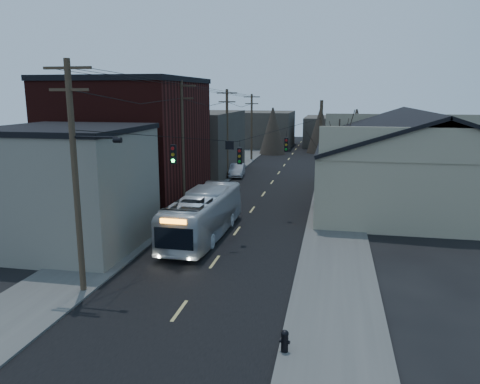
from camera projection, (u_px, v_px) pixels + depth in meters
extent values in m
plane|color=black|center=(163.00, 334.00, 17.90)|extent=(160.00, 160.00, 0.00)
cube|color=black|center=(269.00, 186.00, 46.68)|extent=(9.00, 110.00, 0.02)
cube|color=#474744|center=(207.00, 183.00, 47.92)|extent=(4.00, 110.00, 0.12)
cube|color=#474744|center=(336.00, 188.00, 45.42)|extent=(4.00, 110.00, 0.12)
cube|color=slate|center=(70.00, 189.00, 27.55)|extent=(8.00, 8.00, 7.00)
cube|color=black|center=(132.00, 144.00, 37.98)|extent=(10.00, 12.00, 10.00)
cube|color=#37312C|center=(195.00, 143.00, 53.55)|extent=(9.00, 14.00, 7.00)
cube|color=gray|center=(417.00, 174.00, 38.86)|extent=(16.00, 20.00, 5.00)
cube|color=black|center=(370.00, 127.00, 38.85)|extent=(8.16, 20.60, 2.86)
cube|color=black|center=(473.00, 129.00, 37.31)|extent=(8.16, 20.60, 2.86)
cube|color=#37312C|center=(263.00, 129.00, 80.79)|extent=(10.00, 12.00, 6.00)
cube|color=#37312C|center=(339.00, 131.00, 83.19)|extent=(12.00, 14.00, 5.00)
cone|color=black|center=(338.00, 167.00, 35.09)|extent=(0.40, 0.40, 7.20)
cylinder|color=#382B1E|center=(76.00, 181.00, 20.66)|extent=(0.28, 0.28, 10.50)
cube|color=#382B1E|center=(67.00, 68.00, 19.66)|extent=(2.20, 0.12, 0.12)
cylinder|color=#382B1E|center=(183.00, 148.00, 35.10)|extent=(0.28, 0.28, 10.00)
cube|color=#382B1E|center=(181.00, 86.00, 34.15)|extent=(2.20, 0.12, 0.12)
cylinder|color=#382B1E|center=(227.00, 135.00, 49.54)|extent=(0.28, 0.28, 9.50)
cube|color=#382B1E|center=(227.00, 93.00, 48.65)|extent=(2.20, 0.12, 0.12)
cylinder|color=#382B1E|center=(252.00, 127.00, 63.98)|extent=(0.28, 0.28, 9.00)
cube|color=#382B1E|center=(252.00, 97.00, 63.14)|extent=(2.20, 0.12, 0.12)
cylinder|color=#382B1E|center=(320.00, 151.00, 40.04)|extent=(0.28, 0.28, 8.50)
cube|color=black|center=(174.00, 154.00, 24.25)|extent=(0.28, 0.20, 1.00)
cube|color=black|center=(240.00, 156.00, 28.19)|extent=(0.28, 0.20, 1.00)
cube|color=black|center=(286.00, 145.00, 33.50)|extent=(0.28, 0.20, 1.00)
imported|color=#B8BEC5|center=(203.00, 215.00, 29.69)|extent=(2.78, 10.77, 2.98)
imported|color=#A1A2A8|center=(237.00, 170.00, 51.86)|extent=(1.97, 4.46, 1.42)
cylinder|color=black|center=(285.00, 343.00, 16.44)|extent=(0.26, 0.26, 0.64)
sphere|color=black|center=(285.00, 334.00, 16.37)|extent=(0.28, 0.28, 0.28)
cylinder|color=black|center=(285.00, 342.00, 16.43)|extent=(0.39, 0.20, 0.13)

